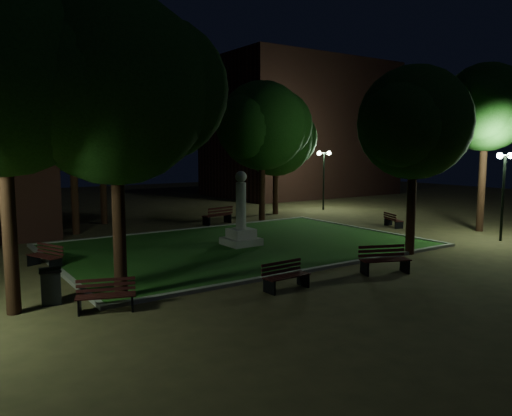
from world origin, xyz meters
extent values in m
plane|color=#443A21|center=(0.00, 0.00, 0.00)|extent=(80.00, 80.00, 0.00)
cube|color=#215117|center=(0.00, 2.00, 0.04)|extent=(15.00, 10.00, 0.08)
cube|color=slate|center=(0.00, -3.10, 0.06)|extent=(15.40, 0.20, 0.12)
cube|color=slate|center=(0.00, 7.10, 0.06)|extent=(15.40, 0.20, 0.12)
cube|color=slate|center=(-7.60, 2.00, 0.06)|extent=(0.20, 10.00, 0.12)
cube|color=slate|center=(7.60, 2.00, 0.06)|extent=(0.20, 10.00, 0.12)
cube|color=gray|center=(0.00, 2.00, 0.23)|extent=(1.40, 1.40, 0.30)
cube|color=gray|center=(0.00, 2.00, 0.58)|extent=(1.00, 1.00, 0.40)
cylinder|color=gray|center=(0.00, 2.00, 1.78)|extent=(0.44, 0.44, 2.00)
sphere|color=gray|center=(0.00, 2.00, 3.03)|extent=(0.50, 0.50, 0.50)
cube|color=#43211A|center=(18.00, 20.00, 6.00)|extent=(16.00, 10.00, 12.00)
cylinder|color=black|center=(-9.59, -2.15, 2.25)|extent=(0.36, 0.36, 4.50)
sphere|color=#194512|center=(-9.59, -2.15, 5.98)|extent=(4.93, 4.93, 4.93)
sphere|color=#194512|center=(-8.36, -1.95, 6.08)|extent=(3.95, 3.95, 3.95)
cylinder|color=black|center=(-5.08, 9.25, 2.04)|extent=(0.36, 0.36, 4.08)
sphere|color=#194512|center=(-5.08, 9.25, 5.57)|extent=(5.00, 5.00, 5.00)
sphere|color=#194512|center=(-3.83, 9.45, 5.67)|extent=(4.00, 4.00, 4.00)
sphere|color=#194512|center=(-6.08, 8.95, 5.47)|extent=(3.75, 3.75, 3.75)
cylinder|color=black|center=(5.26, 7.96, 1.99)|extent=(0.36, 0.36, 3.99)
sphere|color=#194512|center=(5.26, 7.96, 5.53)|extent=(5.15, 5.15, 5.15)
sphere|color=#194512|center=(6.55, 8.16, 5.63)|extent=(4.12, 4.12, 4.12)
sphere|color=#194512|center=(4.23, 7.66, 5.43)|extent=(3.87, 3.87, 3.87)
cylinder|color=black|center=(7.62, 9.82, 1.70)|extent=(0.36, 0.36, 3.40)
sphere|color=#194512|center=(7.62, 9.82, 4.81)|extent=(4.71, 4.71, 4.71)
sphere|color=#194512|center=(8.80, 10.02, 4.91)|extent=(3.77, 3.77, 3.77)
sphere|color=#194512|center=(6.68, 9.52, 4.71)|extent=(3.53, 3.53, 3.53)
cylinder|color=black|center=(12.31, -1.49, 2.48)|extent=(0.36, 0.36, 4.95)
sphere|color=#194512|center=(12.31, -1.49, 6.27)|extent=(4.40, 4.40, 4.40)
sphere|color=#194512|center=(13.40, -1.29, 6.37)|extent=(3.52, 3.52, 3.52)
sphere|color=#194512|center=(11.43, -1.79, 6.17)|extent=(3.30, 3.30, 3.30)
cylinder|color=black|center=(4.81, -3.10, 1.95)|extent=(0.36, 0.36, 3.89)
sphere|color=#194512|center=(4.81, -3.10, 5.23)|extent=(4.47, 4.47, 4.47)
sphere|color=#194512|center=(5.93, -2.90, 5.33)|extent=(3.58, 3.58, 3.58)
sphere|color=#194512|center=(3.92, -3.40, 5.13)|extent=(3.35, 3.35, 3.35)
sphere|color=#194512|center=(-7.63, 6.98, 6.22)|extent=(4.66, 4.66, 4.66)
cylinder|color=black|center=(-2.86, 11.85, 2.02)|extent=(0.36, 0.36, 4.04)
sphere|color=#194512|center=(-2.86, 11.85, 5.49)|extent=(4.84, 4.84, 4.84)
sphere|color=#194512|center=(-1.65, 12.05, 5.59)|extent=(3.87, 3.87, 3.87)
sphere|color=#194512|center=(-3.83, 11.55, 5.39)|extent=(3.63, 3.63, 3.63)
cylinder|color=black|center=(-6.88, -2.49, 2.13)|extent=(0.36, 0.36, 4.25)
sphere|color=#194512|center=(-6.88, -2.49, 5.81)|extent=(5.18, 5.18, 5.18)
sphere|color=#194512|center=(-5.58, -2.29, 5.91)|extent=(4.14, 4.14, 4.14)
sphere|color=#194512|center=(-7.92, -2.79, 5.71)|extent=(3.89, 3.89, 3.89)
cylinder|color=black|center=(10.59, -3.60, 1.95)|extent=(0.12, 0.12, 3.91)
cylinder|color=black|center=(10.59, -3.60, 3.91)|extent=(0.90, 0.08, 0.08)
sphere|color=#D8FFD8|center=(10.14, -3.60, 3.91)|extent=(0.28, 0.28, 0.28)
sphere|color=#D8FFD8|center=(11.04, -3.60, 3.91)|extent=(0.28, 0.28, 0.28)
cylinder|color=black|center=(11.68, 9.75, 1.95)|extent=(0.12, 0.12, 3.90)
cylinder|color=black|center=(11.68, 9.75, 3.90)|extent=(0.90, 0.08, 0.08)
sphere|color=#D8FFD8|center=(11.23, 9.75, 3.90)|extent=(0.28, 0.28, 0.28)
sphere|color=#D8FFD8|center=(12.13, 9.75, 3.90)|extent=(0.28, 0.28, 0.28)
cube|color=black|center=(-3.11, -4.42, 0.21)|extent=(0.08, 0.53, 0.42)
cube|color=black|center=(-1.78, -4.36, 0.21)|extent=(0.08, 0.53, 0.42)
cube|color=black|center=(-2.44, -4.60, 0.43)|extent=(1.53, 0.16, 0.04)
cube|color=black|center=(-2.44, -4.47, 0.43)|extent=(1.53, 0.16, 0.04)
cube|color=black|center=(-2.45, -4.33, 0.43)|extent=(1.53, 0.16, 0.04)
cube|color=black|center=(-2.46, -4.20, 0.43)|extent=(1.53, 0.16, 0.04)
cube|color=black|center=(-2.46, -4.14, 0.52)|extent=(1.53, 0.13, 0.09)
cube|color=black|center=(-2.46, -4.14, 0.66)|extent=(1.53, 0.13, 0.09)
cube|color=black|center=(-2.46, -4.14, 0.79)|extent=(1.53, 0.13, 0.09)
cube|color=black|center=(0.83, -4.43, 0.23)|extent=(0.28, 0.57, 0.47)
cube|color=black|center=(2.21, -4.98, 0.23)|extent=(0.28, 0.57, 0.47)
cube|color=black|center=(1.44, -4.92, 0.48)|extent=(1.61, 0.72, 0.04)
cube|color=black|center=(1.49, -4.79, 0.48)|extent=(1.61, 0.72, 0.04)
cube|color=black|center=(1.55, -4.65, 0.48)|extent=(1.61, 0.72, 0.04)
cube|color=black|center=(1.60, -4.51, 0.48)|extent=(1.61, 0.72, 0.04)
cube|color=black|center=(1.63, -4.45, 0.58)|extent=(1.60, 0.69, 0.10)
cube|color=black|center=(1.63, -4.45, 0.73)|extent=(1.60, 0.69, 0.10)
cube|color=black|center=(1.63, -4.45, 0.88)|extent=(1.60, 0.69, 0.10)
cube|color=black|center=(-8.20, -3.11, 0.21)|extent=(0.23, 0.51, 0.42)
cube|color=black|center=(-6.95, -3.55, 0.21)|extent=(0.23, 0.51, 0.42)
cube|color=black|center=(-7.64, -3.53, 0.43)|extent=(1.45, 0.59, 0.04)
cube|color=black|center=(-7.60, -3.40, 0.43)|extent=(1.45, 0.59, 0.04)
cube|color=black|center=(-7.55, -3.28, 0.43)|extent=(1.45, 0.59, 0.04)
cube|color=black|center=(-7.51, -3.15, 0.43)|extent=(1.45, 0.59, 0.04)
cube|color=black|center=(-7.49, -3.10, 0.52)|extent=(1.44, 0.56, 0.09)
cube|color=black|center=(-7.49, -3.10, 0.65)|extent=(1.44, 0.56, 0.09)
cube|color=black|center=(-7.49, -3.10, 0.78)|extent=(1.44, 0.56, 0.09)
cube|color=black|center=(-8.12, 3.31, 0.20)|extent=(0.49, 0.25, 0.41)
cube|color=black|center=(-7.62, 2.11, 0.20)|extent=(0.49, 0.25, 0.41)
cube|color=black|center=(-8.06, 2.63, 0.42)|extent=(0.65, 1.40, 0.04)
cube|color=black|center=(-7.94, 2.68, 0.42)|extent=(0.65, 1.40, 0.04)
cube|color=black|center=(-7.82, 2.73, 0.42)|extent=(0.65, 1.40, 0.04)
cube|color=black|center=(-7.70, 2.78, 0.42)|extent=(0.65, 1.40, 0.04)
cube|color=black|center=(-7.65, 2.80, 0.51)|extent=(0.62, 1.39, 0.09)
cube|color=black|center=(-7.65, 2.80, 0.64)|extent=(0.62, 1.39, 0.09)
cube|color=black|center=(-7.65, 2.80, 0.77)|extent=(0.62, 1.39, 0.09)
cube|color=black|center=(9.49, 1.34, 0.19)|extent=(0.46, 0.23, 0.38)
cube|color=black|center=(9.94, 2.47, 0.19)|extent=(0.46, 0.23, 0.38)
cube|color=black|center=(9.89, 1.83, 0.39)|extent=(0.59, 1.31, 0.03)
cube|color=black|center=(9.78, 1.88, 0.39)|extent=(0.59, 1.31, 0.03)
cube|color=black|center=(9.67, 1.92, 0.39)|extent=(0.59, 1.31, 0.03)
cube|color=black|center=(9.56, 1.97, 0.39)|extent=(0.59, 1.31, 0.03)
cube|color=black|center=(9.51, 1.99, 0.48)|extent=(0.56, 1.30, 0.08)
cube|color=black|center=(9.51, 1.99, 0.60)|extent=(0.56, 1.30, 0.08)
cube|color=black|center=(9.51, 1.99, 0.72)|extent=(0.56, 1.30, 0.08)
cube|color=black|center=(3.11, 8.33, 0.25)|extent=(0.18, 0.61, 0.49)
cube|color=black|center=(1.58, 8.04, 0.25)|extent=(0.18, 0.61, 0.49)
cube|color=black|center=(2.30, 8.42, 0.50)|extent=(1.77, 0.43, 0.04)
cube|color=black|center=(2.33, 8.27, 0.50)|extent=(1.77, 0.43, 0.04)
cube|color=black|center=(2.36, 8.12, 0.50)|extent=(1.77, 0.43, 0.04)
cube|color=black|center=(2.39, 7.96, 0.50)|extent=(1.77, 0.43, 0.04)
cube|color=black|center=(2.40, 7.90, 0.61)|extent=(1.76, 0.39, 0.11)
cube|color=black|center=(2.40, 7.90, 0.77)|extent=(1.76, 0.39, 0.11)
cube|color=black|center=(2.40, 7.90, 0.93)|extent=(1.76, 0.39, 0.11)
cube|color=black|center=(-8.61, -1.81, 0.45)|extent=(0.58, 0.58, 0.91)
cube|color=black|center=(-8.61, -1.81, 0.94)|extent=(0.65, 0.65, 0.06)
camera|label=1|loc=(-11.43, -15.95, 4.24)|focal=35.00mm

